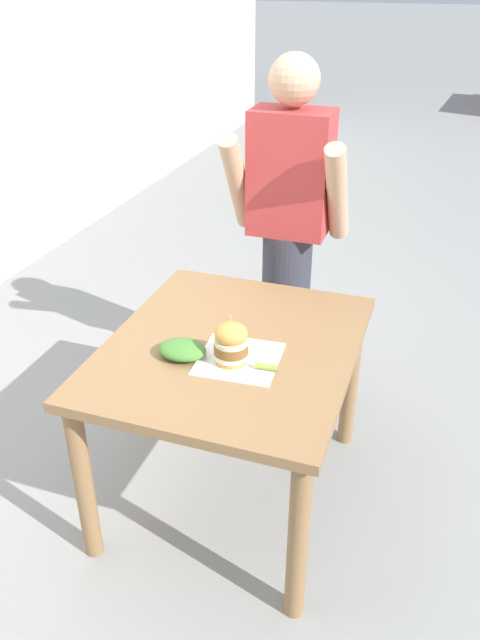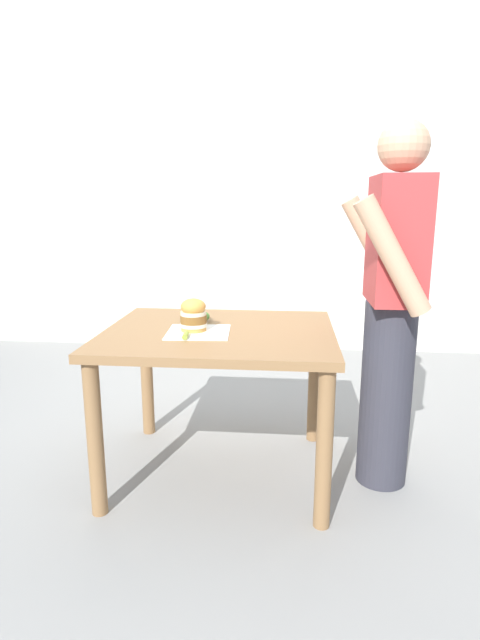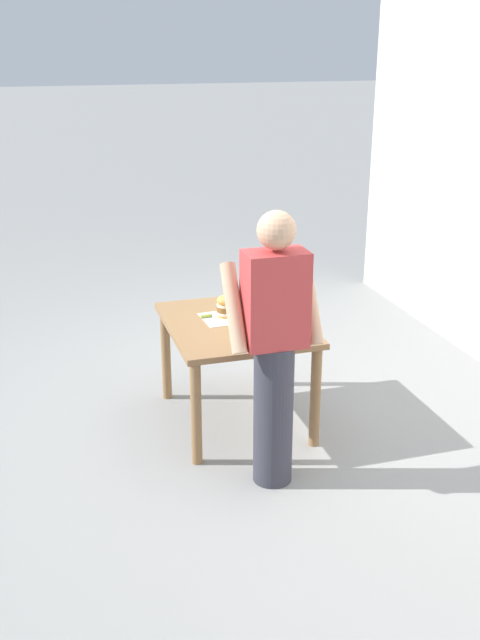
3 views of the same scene
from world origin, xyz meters
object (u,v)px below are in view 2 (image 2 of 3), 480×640
(patio_table, at_px, (219,353))
(pickle_spear, at_px, (186,335))
(diner_across_table, at_px, (391,305))
(sandwich, at_px, (193,315))
(side_salad, at_px, (196,317))

(patio_table, height_order, pickle_spear, pickle_spear)
(patio_table, height_order, diner_across_table, diner_across_table)
(sandwich, height_order, pickle_spear, sandwich)
(side_salad, relative_size, diner_across_table, 0.11)
(side_salad, height_order, diner_across_table, diner_across_table)
(pickle_spear, distance_m, diner_across_table, 0.95)
(sandwich, relative_size, pickle_spear, 2.44)
(pickle_spear, distance_m, side_salad, 0.32)
(sandwich, bearing_deg, patio_table, 109.32)
(patio_table, relative_size, diner_across_table, 0.65)
(sandwich, bearing_deg, diner_across_table, 92.70)
(patio_table, height_order, side_salad, side_salad)
(patio_table, bearing_deg, side_salad, -135.33)
(sandwich, xyz_separation_m, side_salad, (-0.18, -0.02, -0.05))
(patio_table, relative_size, side_salad, 6.07)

